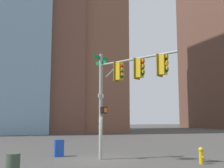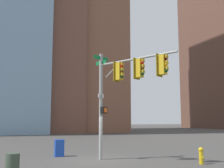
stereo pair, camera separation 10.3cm
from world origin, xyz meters
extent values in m
plane|color=#423F3D|center=(0.00, 0.00, 0.00)|extent=(200.00, 200.00, 0.00)
cylinder|color=gray|center=(-0.18, 0.22, 3.15)|extent=(0.21, 0.21, 6.31)
cylinder|color=gray|center=(2.11, 1.44, 5.62)|extent=(4.63, 2.55, 0.12)
cylinder|color=gray|center=(0.65, 0.66, 5.17)|extent=(0.96, 0.56, 0.75)
cube|color=#0F6B33|center=(-0.18, 0.22, 6.06)|extent=(0.60, 1.08, 0.24)
cube|color=#0F6B33|center=(-0.18, 0.22, 5.76)|extent=(0.72, 0.41, 0.24)
cube|color=white|center=(-0.18, 0.22, 3.74)|extent=(0.24, 0.41, 0.24)
cube|color=gold|center=(1.10, 0.90, 5.06)|extent=(0.46, 0.46, 1.00)
cube|color=#775E0F|center=(0.93, 0.81, 5.06)|extent=(0.29, 0.50, 1.16)
sphere|color=red|center=(1.28, 1.00, 5.36)|extent=(0.20, 0.20, 0.20)
cylinder|color=gold|center=(1.33, 1.03, 5.45)|extent=(0.14, 0.22, 0.23)
sphere|color=#4C330A|center=(1.28, 1.00, 5.06)|extent=(0.20, 0.20, 0.20)
cylinder|color=gold|center=(1.33, 1.03, 5.15)|extent=(0.14, 0.22, 0.23)
sphere|color=#0A3819|center=(1.28, 1.00, 4.76)|extent=(0.20, 0.20, 0.20)
cylinder|color=gold|center=(1.33, 1.03, 4.85)|extent=(0.14, 0.22, 0.23)
cube|color=gold|center=(2.37, 1.58, 5.06)|extent=(0.46, 0.46, 1.00)
cube|color=#775E0F|center=(2.20, 1.49, 5.06)|extent=(0.29, 0.50, 1.16)
sphere|color=red|center=(2.55, 1.68, 5.36)|extent=(0.20, 0.20, 0.20)
cylinder|color=gold|center=(2.60, 1.71, 5.45)|extent=(0.14, 0.22, 0.23)
sphere|color=#4C330A|center=(2.55, 1.68, 5.06)|extent=(0.20, 0.20, 0.20)
cylinder|color=gold|center=(2.60, 1.71, 5.15)|extent=(0.14, 0.22, 0.23)
sphere|color=#0A3819|center=(2.55, 1.68, 4.76)|extent=(0.20, 0.20, 0.20)
cylinder|color=gold|center=(2.60, 1.71, 4.85)|extent=(0.14, 0.22, 0.23)
cube|color=gold|center=(3.64, 2.26, 5.06)|extent=(0.46, 0.46, 1.00)
cube|color=#775E0F|center=(3.47, 2.17, 5.06)|extent=(0.29, 0.50, 1.16)
sphere|color=#470A07|center=(3.82, 2.35, 5.36)|extent=(0.20, 0.20, 0.20)
cylinder|color=gold|center=(3.88, 2.38, 5.45)|extent=(0.14, 0.22, 0.23)
sphere|color=#F29E0C|center=(3.82, 2.35, 5.06)|extent=(0.20, 0.20, 0.20)
cylinder|color=gold|center=(3.88, 2.38, 5.15)|extent=(0.14, 0.22, 0.23)
sphere|color=#0A3819|center=(3.82, 2.35, 4.76)|extent=(0.20, 0.20, 0.20)
cylinder|color=gold|center=(3.88, 2.38, 4.85)|extent=(0.14, 0.22, 0.23)
cube|color=black|center=(0.05, 0.34, 2.87)|extent=(0.39, 0.44, 0.40)
cube|color=#EA5914|center=(0.17, 0.41, 2.87)|extent=(0.14, 0.23, 0.28)
cylinder|color=gold|center=(3.29, 4.66, 0.33)|extent=(0.22, 0.22, 0.65)
sphere|color=gold|center=(3.29, 4.66, 0.74)|extent=(0.26, 0.26, 0.26)
cylinder|color=gold|center=(3.45, 4.66, 0.36)|extent=(0.10, 0.09, 0.09)
cylinder|color=#384738|center=(3.38, -4.69, 0.47)|extent=(0.56, 0.56, 0.95)
cube|color=#193FA5|center=(-2.27, -1.86, 0.53)|extent=(0.47, 0.58, 1.05)
cube|color=brown|center=(-37.92, 6.75, 20.96)|extent=(16.42, 17.28, 41.93)
cube|color=brown|center=(-42.73, 48.76, 24.01)|extent=(20.18, 14.55, 48.02)
camera|label=1|loc=(15.56, -4.94, 2.34)|focal=44.19mm
camera|label=2|loc=(15.59, -4.84, 2.34)|focal=44.19mm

